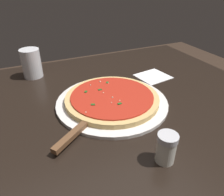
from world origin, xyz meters
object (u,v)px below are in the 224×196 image
(cup_tall_drink, at_px, (31,63))
(parmesan_shaker, at_px, (166,148))
(serving_plate, at_px, (112,102))
(napkin_folded_right, at_px, (153,76))
(pizza, at_px, (112,98))
(pizza_server, at_px, (81,128))

(cup_tall_drink, xyz_separation_m, parmesan_shaker, (-0.21, 0.60, -0.02))
(serving_plate, relative_size, cup_tall_drink, 3.16)
(napkin_folded_right, bearing_deg, pizza, 26.38)
(pizza, bearing_deg, serving_plate, 138.00)
(napkin_folded_right, height_order, parmesan_shaker, parmesan_shaker)
(serving_plate, bearing_deg, parmesan_shaker, 91.57)
(serving_plate, bearing_deg, cup_tall_drink, -57.44)
(pizza_server, bearing_deg, cup_tall_drink, -80.55)
(serving_plate, bearing_deg, pizza_server, 36.29)
(serving_plate, bearing_deg, napkin_folded_right, -153.62)
(serving_plate, height_order, pizza_server, pizza_server)
(serving_plate, bearing_deg, pizza, -42.00)
(serving_plate, relative_size, pizza_server, 1.78)
(pizza_server, height_order, parmesan_shaker, parmesan_shaker)
(serving_plate, distance_m, pizza_server, 0.17)
(pizza, bearing_deg, pizza_server, 36.30)
(napkin_folded_right, bearing_deg, pizza_server, 30.22)
(serving_plate, height_order, parmesan_shaker, parmesan_shaker)
(pizza_server, distance_m, cup_tall_drink, 0.43)
(napkin_folded_right, relative_size, parmesan_shaker, 1.66)
(pizza_server, xyz_separation_m, cup_tall_drink, (0.07, -0.42, 0.04))
(napkin_folded_right, bearing_deg, parmesan_shaker, 59.47)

